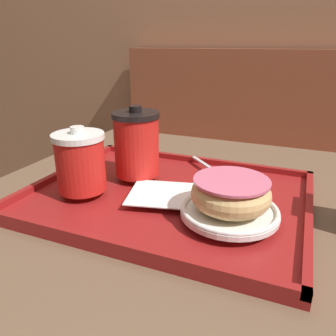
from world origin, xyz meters
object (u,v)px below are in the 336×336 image
(coffee_cup_rear, at_px, (137,143))
(spoon, at_px, (216,172))
(donut_chocolate_glazed, at_px, (231,193))
(coffee_cup_front, at_px, (80,161))

(coffee_cup_rear, xyz_separation_m, spoon, (0.15, 0.06, -0.06))
(donut_chocolate_glazed, bearing_deg, coffee_cup_rear, 155.26)
(coffee_cup_front, distance_m, coffee_cup_rear, 0.12)
(coffee_cup_rear, xyz_separation_m, donut_chocolate_glazed, (0.21, -0.10, -0.03))
(donut_chocolate_glazed, relative_size, spoon, 1.05)
(coffee_cup_rear, height_order, spoon, coffee_cup_rear)
(coffee_cup_front, relative_size, coffee_cup_rear, 0.84)
(coffee_cup_rear, height_order, donut_chocolate_glazed, coffee_cup_rear)
(coffee_cup_rear, relative_size, donut_chocolate_glazed, 1.14)
(spoon, bearing_deg, coffee_cup_front, -96.49)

